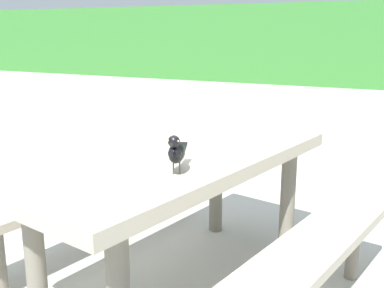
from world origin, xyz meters
TOP-DOWN VIEW (x-y plane):
  - ground_plane at (0.00, 0.00)m, footprint 60.00×60.00m
  - hedge_wall at (0.00, 10.34)m, footprint 28.00×2.02m
  - picnic_table_foreground at (0.27, -0.23)m, footprint 1.99×2.01m
  - bird_grackle at (0.41, -0.54)m, footprint 0.12×0.28m

SIDE VIEW (x-z plane):
  - ground_plane at x=0.00m, z-range 0.00..0.00m
  - picnic_table_foreground at x=0.27m, z-range 0.19..0.93m
  - bird_grackle at x=0.41m, z-range 0.75..0.94m
  - hedge_wall at x=0.00m, z-range 0.00..2.03m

